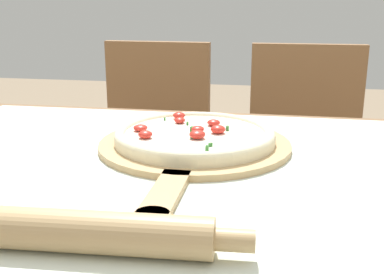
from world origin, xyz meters
name	(u,v)px	position (x,y,z in m)	size (l,w,h in m)	color
dining_table	(178,224)	(0.00, 0.00, 0.62)	(1.21, 0.85, 0.73)	brown
towel_cloth	(177,164)	(0.00, 0.00, 0.73)	(1.13, 0.77, 0.00)	silver
pizza_peel	(193,147)	(0.01, 0.08, 0.74)	(0.37, 0.54, 0.01)	tan
pizza	(195,135)	(0.01, 0.10, 0.76)	(0.31, 0.31, 0.03)	beige
rolling_pin	(81,231)	(-0.05, -0.32, 0.76)	(0.40, 0.07, 0.05)	tan
chair_left	(152,149)	(-0.26, 0.80, 0.50)	(0.41, 0.41, 0.87)	brown
chair_right	(304,157)	(0.27, 0.80, 0.50)	(0.40, 0.40, 0.87)	brown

